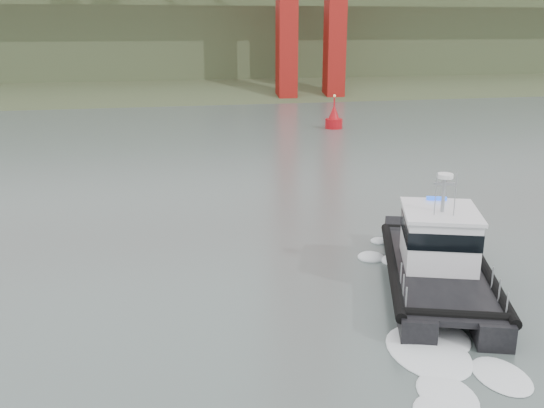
# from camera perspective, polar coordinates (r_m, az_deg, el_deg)

# --- Properties ---
(ground) EXTENTS (400.00, 400.00, 0.00)m
(ground) POSITION_cam_1_polar(r_m,az_deg,el_deg) (25.44, 1.24, -11.16)
(ground) COLOR #485652
(ground) RESTS_ON ground
(headlands) EXTENTS (500.00, 105.36, 27.12)m
(headlands) POSITION_cam_1_polar(r_m,az_deg,el_deg) (147.58, -10.44, 14.39)
(headlands) COLOR #324025
(headlands) RESTS_ON ground
(patrol_boat) EXTENTS (7.81, 12.34, 5.63)m
(patrol_boat) POSITION_cam_1_polar(r_m,az_deg,el_deg) (29.24, 15.38, -4.96)
(patrol_boat) COLOR black
(patrol_boat) RESTS_ON ground
(nav_buoy) EXTENTS (2.03, 2.03, 4.23)m
(nav_buoy) POSITION_cam_1_polar(r_m,az_deg,el_deg) (72.81, 5.84, 7.96)
(nav_buoy) COLOR #AB0B12
(nav_buoy) RESTS_ON ground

